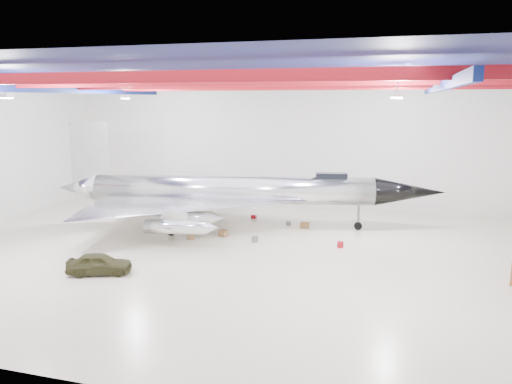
% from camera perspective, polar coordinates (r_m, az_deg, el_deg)
% --- Properties ---
extents(floor, '(40.00, 40.00, 0.00)m').
position_cam_1_polar(floor, '(31.46, -3.67, -7.03)').
color(floor, beige).
rests_on(floor, ground).
extents(wall_back, '(40.00, 0.00, 40.00)m').
position_cam_1_polar(wall_back, '(44.56, 2.82, 5.39)').
color(wall_back, silver).
rests_on(wall_back, floor).
extents(ceiling, '(40.00, 40.00, 0.00)m').
position_cam_1_polar(ceiling, '(30.03, -3.93, 13.41)').
color(ceiling, '#0A0F38').
rests_on(ceiling, wall_back).
extents(ceiling_structure, '(39.50, 29.50, 1.08)m').
position_cam_1_polar(ceiling_structure, '(30.01, -3.91, 12.12)').
color(ceiling_structure, maroon).
rests_on(ceiling_structure, ceiling).
extents(jet_aircraft, '(28.63, 19.53, 7.88)m').
position_cam_1_polar(jet_aircraft, '(37.12, -2.70, -0.19)').
color(jet_aircraft, silver).
rests_on(jet_aircraft, floor).
extents(jeep, '(3.76, 2.54, 1.19)m').
position_cam_1_polar(jeep, '(29.01, -17.47, -7.81)').
color(jeep, '#34331A').
rests_on(jeep, floor).
extents(crate_ply, '(0.58, 0.54, 0.33)m').
position_cam_1_polar(crate_ply, '(34.76, -7.49, -5.11)').
color(crate_ply, olive).
rests_on(crate_ply, floor).
extents(toolbox_red, '(0.40, 0.33, 0.27)m').
position_cam_1_polar(toolbox_red, '(40.42, -0.26, -2.84)').
color(toolbox_red, maroon).
rests_on(toolbox_red, floor).
extents(engine_drum, '(0.53, 0.53, 0.38)m').
position_cam_1_polar(engine_drum, '(33.81, -0.12, -5.42)').
color(engine_drum, '#59595B').
rests_on(engine_drum, floor).
extents(parts_bin, '(0.67, 0.57, 0.42)m').
position_cam_1_polar(parts_bin, '(37.65, 5.59, -3.78)').
color(parts_bin, olive).
rests_on(parts_bin, floor).
extents(crate_small, '(0.43, 0.38, 0.25)m').
position_cam_1_polar(crate_small, '(42.39, -10.55, -2.40)').
color(crate_small, '#59595B').
rests_on(crate_small, floor).
extents(tool_chest, '(0.50, 0.50, 0.38)m').
position_cam_1_polar(tool_chest, '(33.08, 9.61, -5.94)').
color(tool_chest, maroon).
rests_on(tool_chest, floor).
extents(oil_barrel, '(0.73, 0.66, 0.42)m').
position_cam_1_polar(oil_barrel, '(35.29, -3.77, -4.72)').
color(oil_barrel, olive).
rests_on(oil_barrel, floor).
extents(spares_box, '(0.39, 0.39, 0.33)m').
position_cam_1_polar(spares_box, '(38.35, 3.74, -3.55)').
color(spares_box, '#59595B').
rests_on(spares_box, floor).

